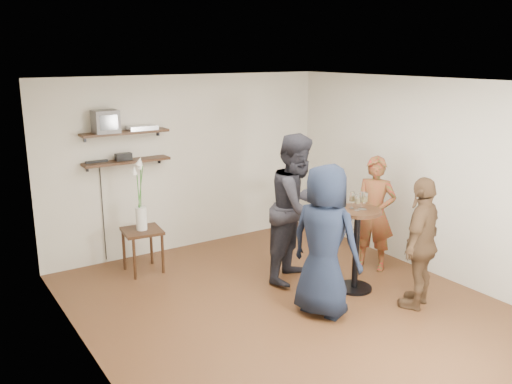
% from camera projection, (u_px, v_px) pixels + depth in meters
% --- Properties ---
extents(room, '(4.58, 5.08, 2.68)m').
position_uv_depth(room, '(287.00, 199.00, 6.09)').
color(room, '#412014').
rests_on(room, ground).
extents(shelf_upper, '(1.20, 0.25, 0.04)m').
position_uv_depth(shelf_upper, '(125.00, 132.00, 7.35)').
color(shelf_upper, black).
rests_on(shelf_upper, room).
extents(shelf_lower, '(1.20, 0.25, 0.04)m').
position_uv_depth(shelf_lower, '(127.00, 161.00, 7.45)').
color(shelf_lower, black).
rests_on(shelf_lower, room).
extents(crt_monitor, '(0.32, 0.30, 0.30)m').
position_uv_depth(crt_monitor, '(105.00, 121.00, 7.18)').
color(crt_monitor, '#59595B').
rests_on(crt_monitor, shelf_upper).
extents(dvd_deck, '(0.40, 0.24, 0.06)m').
position_uv_depth(dvd_deck, '(142.00, 128.00, 7.47)').
color(dvd_deck, silver).
rests_on(dvd_deck, shelf_upper).
extents(radio, '(0.22, 0.10, 0.10)m').
position_uv_depth(radio, '(124.00, 157.00, 7.42)').
color(radio, black).
rests_on(radio, shelf_lower).
extents(power_strip, '(0.30, 0.05, 0.03)m').
position_uv_depth(power_strip, '(97.00, 162.00, 7.28)').
color(power_strip, black).
rests_on(power_strip, shelf_lower).
extents(side_table, '(0.55, 0.55, 0.60)m').
position_uv_depth(side_table, '(142.00, 237.00, 7.30)').
color(side_table, black).
rests_on(side_table, room).
extents(vase_lilies, '(0.20, 0.20, 1.02)m').
position_uv_depth(vase_lilies, '(141.00, 207.00, 7.19)').
color(vase_lilies, silver).
rests_on(vase_lilies, side_table).
extents(drinks_table, '(0.58, 0.58, 1.05)m').
position_uv_depth(drinks_table, '(357.00, 238.00, 6.69)').
color(drinks_table, black).
rests_on(drinks_table, room).
extents(wine_glass_fl, '(0.07, 0.07, 0.20)m').
position_uv_depth(wine_glass_fl, '(357.00, 200.00, 6.51)').
color(wine_glass_fl, silver).
rests_on(wine_glass_fl, drinks_table).
extents(wine_glass_fr, '(0.07, 0.07, 0.22)m').
position_uv_depth(wine_glass_fr, '(365.00, 198.00, 6.55)').
color(wine_glass_fr, silver).
rests_on(wine_glass_fr, drinks_table).
extents(wine_glass_bl, '(0.07, 0.07, 0.21)m').
position_uv_depth(wine_glass_bl, '(352.00, 197.00, 6.60)').
color(wine_glass_bl, silver).
rests_on(wine_glass_bl, drinks_table).
extents(wine_glass_br, '(0.07, 0.07, 0.21)m').
position_uv_depth(wine_glass_br, '(361.00, 197.00, 6.58)').
color(wine_glass_br, silver).
rests_on(wine_glass_br, drinks_table).
extents(person_plaid, '(0.61, 0.68, 1.57)m').
position_uv_depth(person_plaid, '(374.00, 214.00, 7.35)').
color(person_plaid, '#B3141B').
rests_on(person_plaid, room).
extents(person_dark, '(1.18, 1.10, 1.93)m').
position_uv_depth(person_dark, '(297.00, 208.00, 6.97)').
color(person_dark, black).
rests_on(person_dark, room).
extents(person_navy, '(0.81, 0.99, 1.74)m').
position_uv_depth(person_navy, '(325.00, 241.00, 6.02)').
color(person_navy, black).
rests_on(person_navy, room).
extents(person_brown, '(0.99, 0.70, 1.56)m').
position_uv_depth(person_brown, '(421.00, 243.00, 6.23)').
color(person_brown, '#4D3521').
rests_on(person_brown, room).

